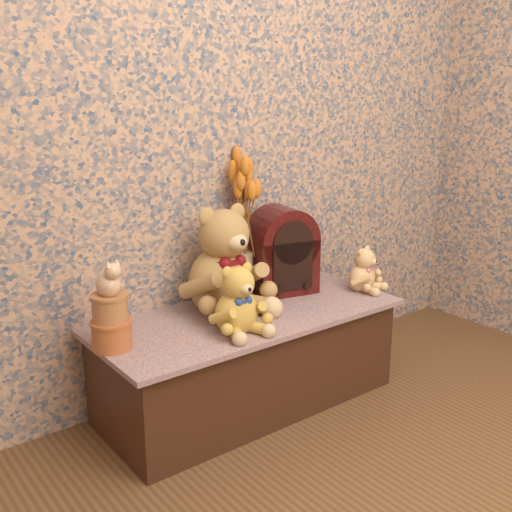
# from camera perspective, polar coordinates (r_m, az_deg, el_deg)

# --- Properties ---
(display_shelf) EXTENTS (1.22, 0.53, 0.38)m
(display_shelf) POSITION_cam_1_polar(r_m,az_deg,el_deg) (2.44, -0.73, -9.61)
(display_shelf) COLOR #375071
(display_shelf) RESTS_ON ground
(teddy_large) EXTENTS (0.36, 0.43, 0.45)m
(teddy_large) POSITION_cam_1_polar(r_m,az_deg,el_deg) (2.34, -3.28, 0.15)
(teddy_large) COLOR olive
(teddy_large) RESTS_ON display_shelf
(teddy_medium) EXTENTS (0.22, 0.26, 0.27)m
(teddy_medium) POSITION_cam_1_polar(r_m,az_deg,el_deg) (2.15, -1.85, -3.72)
(teddy_medium) COLOR #C38A37
(teddy_medium) RESTS_ON display_shelf
(teddy_small) EXTENTS (0.22, 0.24, 0.21)m
(teddy_small) POSITION_cam_1_polar(r_m,az_deg,el_deg) (2.64, 9.96, -1.01)
(teddy_small) COLOR tan
(teddy_small) RESTS_ON display_shelf
(cathedral_radio) EXTENTS (0.30, 0.24, 0.37)m
(cathedral_radio) POSITION_cam_1_polar(r_m,az_deg,el_deg) (2.56, 2.45, 0.62)
(cathedral_radio) COLOR #35090A
(cathedral_radio) RESTS_ON display_shelf
(ceramic_vase) EXTENTS (0.13, 0.13, 0.19)m
(ceramic_vase) POSITION_cam_1_polar(r_m,az_deg,el_deg) (2.52, -1.53, -1.74)
(ceramic_vase) COLOR tan
(ceramic_vase) RESTS_ON display_shelf
(dried_stalks) EXTENTS (0.30, 0.30, 0.46)m
(dried_stalks) POSITION_cam_1_polar(r_m,az_deg,el_deg) (2.45, -1.58, 5.50)
(dried_stalks) COLOR orange
(dried_stalks) RESTS_ON ceramic_vase
(biscuit_tin_lower) EXTENTS (0.17, 0.17, 0.10)m
(biscuit_tin_lower) POSITION_cam_1_polar(r_m,az_deg,el_deg) (2.09, -13.38, -7.21)
(biscuit_tin_lower) COLOR gold
(biscuit_tin_lower) RESTS_ON display_shelf
(biscuit_tin_upper) EXTENTS (0.15, 0.15, 0.09)m
(biscuit_tin_upper) POSITION_cam_1_polar(r_m,az_deg,el_deg) (2.06, -13.54, -4.80)
(biscuit_tin_upper) COLOR tan
(biscuit_tin_upper) RESTS_ON biscuit_tin_lower
(cat_figurine) EXTENTS (0.11, 0.12, 0.13)m
(cat_figurine) POSITION_cam_1_polar(r_m,az_deg,el_deg) (2.02, -13.74, -1.87)
(cat_figurine) COLOR silver
(cat_figurine) RESTS_ON biscuit_tin_upper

